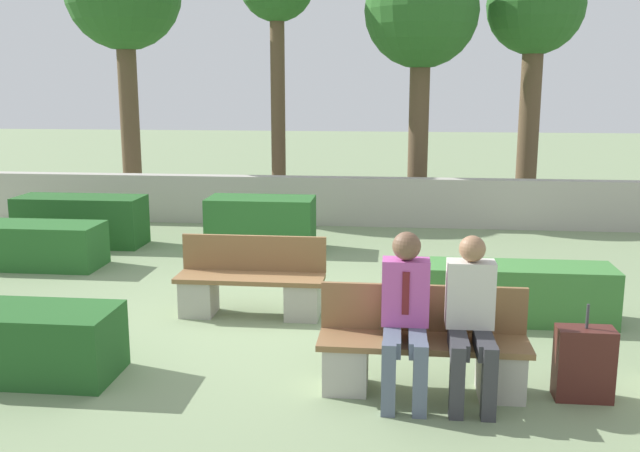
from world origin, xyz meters
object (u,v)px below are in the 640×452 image
(bench_left_side, at_px, (251,287))
(suitcase, at_px, (584,364))
(bench_front, at_px, (423,353))
(person_seated_woman, at_px, (471,312))
(tree_rightmost, at_px, (535,15))
(tree_center_right, at_px, (422,16))
(person_seated_man, at_px, (405,308))

(bench_left_side, xyz_separation_m, suitcase, (3.09, -1.81, -0.02))
(bench_front, distance_m, person_seated_woman, 0.57)
(suitcase, bearing_deg, bench_left_side, 149.61)
(bench_left_side, relative_size, person_seated_woman, 1.22)
(person_seated_woman, distance_m, tree_rightmost, 9.64)
(person_seated_woman, bearing_deg, bench_front, 159.27)
(bench_left_side, relative_size, tree_center_right, 0.33)
(person_seated_woman, distance_m, suitcase, 1.02)
(person_seated_man, distance_m, tree_rightmost, 9.75)
(bench_left_side, relative_size, tree_rightmost, 0.33)
(bench_left_side, height_order, person_seated_man, person_seated_man)
(bench_front, distance_m, bench_left_side, 2.53)
(bench_left_side, xyz_separation_m, tree_rightmost, (4.11, 7.02, 3.45))
(person_seated_man, bearing_deg, tree_rightmost, 74.60)
(person_seated_woman, relative_size, tree_center_right, 0.27)
(tree_center_right, bearing_deg, bench_left_side, -106.99)
(bench_front, bearing_deg, tree_center_right, 88.93)
(bench_left_side, xyz_separation_m, person_seated_man, (1.65, -1.91, 0.43))
(bench_left_side, height_order, tree_center_right, tree_center_right)
(bench_front, xyz_separation_m, suitcase, (1.28, -0.03, -0.02))
(bench_left_side, height_order, tree_rightmost, tree_rightmost)
(bench_front, xyz_separation_m, bench_left_side, (-1.80, 1.78, -0.00))
(tree_center_right, bearing_deg, suitcase, -82.18)
(person_seated_man, bearing_deg, suitcase, 4.14)
(suitcase, bearing_deg, tree_center_right, 97.82)
(bench_left_side, relative_size, suitcase, 2.03)
(person_seated_woman, xyz_separation_m, tree_rightmost, (1.95, 8.94, 3.04))
(bench_front, relative_size, suitcase, 2.16)
(person_seated_man, distance_m, tree_center_right, 8.84)
(person_seated_man, xyz_separation_m, tree_rightmost, (2.46, 8.93, 3.02))
(person_seated_woman, height_order, tree_center_right, tree_center_right)
(person_seated_man, height_order, person_seated_woman, person_seated_man)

